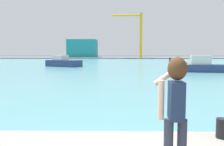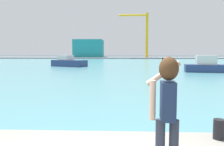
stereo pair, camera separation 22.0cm
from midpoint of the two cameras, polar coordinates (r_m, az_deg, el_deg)
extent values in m
plane|color=#334751|center=(53.26, 2.04, 2.52)|extent=(220.00, 220.00, 0.00)
cube|color=#599EA8|center=(55.25, 2.05, 2.63)|extent=(140.00, 100.00, 0.02)
cube|color=gray|center=(95.23, 2.23, 3.79)|extent=(140.00, 20.00, 0.43)
cube|color=#1E2D4C|center=(3.52, 15.25, -6.61)|extent=(0.22, 0.35, 0.56)
sphere|color=#E0B293|center=(3.46, 15.43, 0.88)|extent=(0.22, 0.22, 0.22)
ellipsoid|color=#472D19|center=(3.44, 15.51, 1.02)|extent=(0.28, 0.26, 0.34)
cylinder|color=#E0B293|center=(3.48, 11.70, -6.51)|extent=(0.09, 0.09, 0.58)
cylinder|color=#E0B293|center=(3.68, 14.10, -0.11)|extent=(0.53, 0.12, 0.40)
cube|color=black|center=(3.78, 13.91, 2.62)|extent=(0.02, 0.07, 0.14)
cylinder|color=black|center=(5.50, 25.75, -12.27)|extent=(0.23, 0.23, 0.42)
cube|color=navy|center=(39.70, -10.28, 2.36)|extent=(6.36, 4.95, 1.06)
cube|color=silver|center=(40.14, -11.10, 3.72)|extent=(2.69, 2.63, 0.81)
cube|color=navy|center=(30.36, 23.59, 1.04)|extent=(6.68, 3.30, 0.90)
cube|color=silver|center=(30.16, 22.17, 2.97)|extent=(2.49, 2.04, 1.10)
cube|color=teal|center=(96.08, -5.61, 5.99)|extent=(11.36, 11.00, 6.98)
cylinder|color=yellow|center=(89.19, 8.60, 9.10)|extent=(1.00, 1.00, 16.54)
cylinder|color=yellow|center=(89.82, 5.17, 13.91)|extent=(10.67, 1.08, 0.70)
camera|label=1|loc=(0.11, -89.21, 0.07)|focal=37.40mm
camera|label=2|loc=(0.11, 90.79, -0.07)|focal=37.40mm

